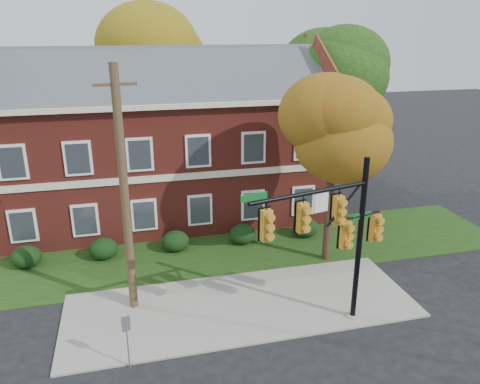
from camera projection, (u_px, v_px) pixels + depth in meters
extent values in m
plane|color=black|center=(248.00, 321.00, 18.05)|extent=(120.00, 120.00, 0.00)
cube|color=gray|center=(242.00, 306.00, 18.95)|extent=(14.00, 5.00, 0.08)
cube|color=#193811|center=(217.00, 252.00, 23.53)|extent=(30.00, 6.00, 0.04)
cube|color=maroon|center=(162.00, 157.00, 27.41)|extent=(18.00, 8.00, 7.00)
cube|color=beige|center=(159.00, 95.00, 26.21)|extent=(18.80, 8.80, 0.24)
cube|color=beige|center=(170.00, 178.00, 23.72)|extent=(18.00, 0.12, 0.35)
ellipsoid|color=black|center=(26.00, 257.00, 21.94)|extent=(1.40, 1.26, 1.05)
ellipsoid|color=black|center=(103.00, 249.00, 22.75)|extent=(1.40, 1.26, 1.05)
ellipsoid|color=black|center=(175.00, 241.00, 23.55)|extent=(1.40, 1.26, 1.05)
ellipsoid|color=black|center=(242.00, 234.00, 24.35)|extent=(1.40, 1.26, 1.05)
ellipsoid|color=black|center=(305.00, 228.00, 25.15)|extent=(1.40, 1.26, 1.05)
cylinder|color=black|center=(329.00, 204.00, 21.90)|extent=(0.36, 0.36, 5.76)
ellipsoid|color=#A2350D|center=(334.00, 128.00, 20.71)|extent=(4.25, 4.25, 3.60)
ellipsoid|color=#A2350D|center=(352.00, 116.00, 20.31)|extent=(3.50, 3.50, 3.00)
cylinder|color=black|center=(329.00, 143.00, 30.84)|extent=(0.36, 0.36, 7.04)
ellipsoid|color=#13330E|center=(333.00, 74.00, 29.38)|extent=(5.95, 5.95, 5.04)
ellipsoid|color=#13330E|center=(351.00, 65.00, 28.90)|extent=(4.90, 4.90, 4.20)
cylinder|color=black|center=(166.00, 125.00, 34.85)|extent=(0.36, 0.36, 7.68)
ellipsoid|color=#BF6510|center=(162.00, 58.00, 33.26)|extent=(6.46, 6.46, 5.47)
ellipsoid|color=#BF6510|center=(176.00, 50.00, 32.75)|extent=(5.32, 5.32, 4.56)
cylinder|color=gray|center=(352.00, 316.00, 18.19)|extent=(0.52, 0.52, 0.15)
cylinder|color=black|center=(359.00, 243.00, 17.14)|extent=(0.24, 0.24, 6.48)
cylinder|color=black|center=(311.00, 193.00, 15.38)|extent=(4.54, 1.19, 0.15)
cylinder|color=black|center=(362.00, 216.00, 16.79)|extent=(1.64, 0.45, 0.07)
cube|color=#BE7E1E|center=(266.00, 225.00, 14.94)|extent=(0.46, 0.36, 1.07)
cube|color=#BE7E1E|center=(302.00, 218.00, 15.54)|extent=(0.46, 0.36, 1.07)
cube|color=#BE7E1E|center=(338.00, 210.00, 16.17)|extent=(0.46, 0.36, 1.07)
cube|color=silver|center=(321.00, 202.00, 15.72)|extent=(0.55, 0.16, 0.69)
cube|color=#0C5F22|center=(254.00, 197.00, 14.40)|extent=(0.91, 0.25, 0.22)
cube|color=#BE7E1E|center=(345.00, 235.00, 16.69)|extent=(0.46, 0.36, 1.07)
cube|color=#BE7E1E|center=(375.00, 228.00, 17.29)|extent=(0.46, 0.36, 1.07)
cube|color=#0C5F22|center=(362.00, 216.00, 16.79)|extent=(0.86, 0.24, 0.21)
cylinder|color=#4A3322|center=(125.00, 196.00, 17.32)|extent=(0.36, 0.36, 9.60)
cube|color=#4A3322|center=(115.00, 84.00, 15.98)|extent=(1.49, 0.30, 0.11)
cylinder|color=slate|center=(128.00, 342.00, 15.24)|extent=(0.07, 0.07, 1.97)
cube|color=slate|center=(126.00, 324.00, 15.00)|extent=(0.29, 0.12, 0.56)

